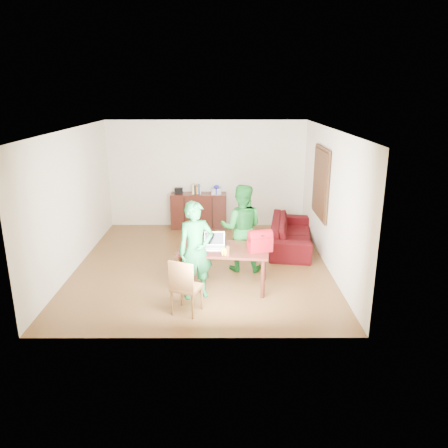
{
  "coord_description": "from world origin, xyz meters",
  "views": [
    {
      "loc": [
        0.42,
        -8.24,
        3.39
      ],
      "look_at": [
        0.44,
        -0.83,
        1.12
      ],
      "focal_mm": 35.0,
      "sensor_mm": 36.0,
      "label": 1
    }
  ],
  "objects_px": {
    "person_near": "(196,250)",
    "sofa": "(291,233)",
    "red_bag": "(260,243)",
    "chair": "(186,297)",
    "person_far": "(241,228)",
    "bottle": "(228,250)",
    "table": "(224,253)",
    "laptop": "(214,246)"
  },
  "relations": [
    {
      "from": "person_far",
      "to": "chair",
      "type": "bearing_deg",
      "value": 67.95
    },
    {
      "from": "person_far",
      "to": "red_bag",
      "type": "xyz_separation_m",
      "value": [
        0.28,
        -0.93,
        0.03
      ]
    },
    {
      "from": "chair",
      "to": "red_bag",
      "type": "height_order",
      "value": "red_bag"
    },
    {
      "from": "bottle",
      "to": "sofa",
      "type": "distance_m",
      "value": 2.91
    },
    {
      "from": "red_bag",
      "to": "person_far",
      "type": "bearing_deg",
      "value": 92.47
    },
    {
      "from": "person_far",
      "to": "bottle",
      "type": "xyz_separation_m",
      "value": [
        -0.28,
        -1.18,
        -0.02
      ]
    },
    {
      "from": "table",
      "to": "sofa",
      "type": "distance_m",
      "value": 2.6
    },
    {
      "from": "chair",
      "to": "table",
      "type": "bearing_deg",
      "value": 80.06
    },
    {
      "from": "person_far",
      "to": "laptop",
      "type": "relative_size",
      "value": 4.65
    },
    {
      "from": "red_bag",
      "to": "sofa",
      "type": "relative_size",
      "value": 0.18
    },
    {
      "from": "chair",
      "to": "red_bag",
      "type": "xyz_separation_m",
      "value": [
        1.21,
        0.84,
        0.62
      ]
    },
    {
      "from": "person_far",
      "to": "bottle",
      "type": "bearing_deg",
      "value": 82.46
    },
    {
      "from": "person_far",
      "to": "red_bag",
      "type": "distance_m",
      "value": 0.98
    },
    {
      "from": "sofa",
      "to": "chair",
      "type": "bearing_deg",
      "value": 154.53
    },
    {
      "from": "bottle",
      "to": "table",
      "type": "bearing_deg",
      "value": 99.07
    },
    {
      "from": "laptop",
      "to": "red_bag",
      "type": "distance_m",
      "value": 0.8
    },
    {
      "from": "sofa",
      "to": "laptop",
      "type": "bearing_deg",
      "value": 150.57
    },
    {
      "from": "table",
      "to": "person_near",
      "type": "distance_m",
      "value": 0.64
    },
    {
      "from": "bottle",
      "to": "sofa",
      "type": "bearing_deg",
      "value": 59.46
    },
    {
      "from": "person_near",
      "to": "red_bag",
      "type": "relative_size",
      "value": 4.19
    },
    {
      "from": "person_near",
      "to": "laptop",
      "type": "height_order",
      "value": "person_near"
    },
    {
      "from": "bottle",
      "to": "person_far",
      "type": "bearing_deg",
      "value": 76.77
    },
    {
      "from": "chair",
      "to": "person_near",
      "type": "xyz_separation_m",
      "value": [
        0.12,
        0.58,
        0.57
      ]
    },
    {
      "from": "person_far",
      "to": "laptop",
      "type": "height_order",
      "value": "person_far"
    },
    {
      "from": "person_near",
      "to": "sofa",
      "type": "relative_size",
      "value": 0.75
    },
    {
      "from": "chair",
      "to": "person_near",
      "type": "height_order",
      "value": "person_near"
    },
    {
      "from": "bottle",
      "to": "sofa",
      "type": "xyz_separation_m",
      "value": [
        1.45,
        2.47,
        -0.51
      ]
    },
    {
      "from": "laptop",
      "to": "red_bag",
      "type": "height_order",
      "value": "red_bag"
    },
    {
      "from": "red_bag",
      "to": "chair",
      "type": "bearing_deg",
      "value": -159.69
    },
    {
      "from": "table",
      "to": "person_far",
      "type": "bearing_deg",
      "value": 74.54
    },
    {
      "from": "person_far",
      "to": "laptop",
      "type": "bearing_deg",
      "value": 64.19
    },
    {
      "from": "person_near",
      "to": "laptop",
      "type": "relative_size",
      "value": 4.56
    },
    {
      "from": "table",
      "to": "sofa",
      "type": "relative_size",
      "value": 0.75
    },
    {
      "from": "red_bag",
      "to": "sofa",
      "type": "distance_m",
      "value": 2.46
    },
    {
      "from": "table",
      "to": "red_bag",
      "type": "distance_m",
      "value": 0.67
    },
    {
      "from": "person_near",
      "to": "person_far",
      "type": "height_order",
      "value": "person_far"
    },
    {
      "from": "person_near",
      "to": "red_bag",
      "type": "xyz_separation_m",
      "value": [
        1.09,
        0.26,
        0.05
      ]
    },
    {
      "from": "laptop",
      "to": "red_bag",
      "type": "xyz_separation_m",
      "value": [
        0.79,
        -0.1,
        0.1
      ]
    },
    {
      "from": "chair",
      "to": "person_near",
      "type": "distance_m",
      "value": 0.82
    },
    {
      "from": "table",
      "to": "person_near",
      "type": "relative_size",
      "value": 1.0
    },
    {
      "from": "table",
      "to": "bottle",
      "type": "bearing_deg",
      "value": -73.78
    },
    {
      "from": "chair",
      "to": "bottle",
      "type": "bearing_deg",
      "value": 63.95
    }
  ]
}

